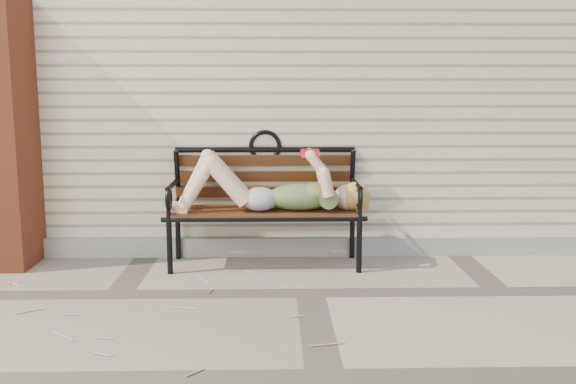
{
  "coord_description": "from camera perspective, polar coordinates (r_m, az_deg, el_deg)",
  "views": [
    {
      "loc": [
        -0.24,
        -4.04,
        1.32
      ],
      "look_at": [
        -0.14,
        0.44,
        0.6
      ],
      "focal_mm": 40.0,
      "sensor_mm": 36.0,
      "label": 1
    }
  ],
  "objects": [
    {
      "name": "reading_woman",
      "position": [
        4.74,
        -1.93,
        0.37
      ],
      "size": [
        1.47,
        0.33,
        0.46
      ],
      "color": "#0A3847",
      "rests_on": "ground"
    },
    {
      "name": "garden_bench",
      "position": [
        4.87,
        -2.06,
        0.19
      ],
      "size": [
        1.55,
        0.62,
        1.01
      ],
      "color": "black",
      "rests_on": "ground"
    },
    {
      "name": "house_wall",
      "position": [
        7.04,
        0.62,
        10.58
      ],
      "size": [
        8.0,
        4.0,
        3.0
      ],
      "primitive_type": "cube",
      "color": "beige",
      "rests_on": "ground"
    },
    {
      "name": "straw_scatter",
      "position": [
        4.0,
        -9.37,
        -10.16
      ],
      "size": [
        2.59,
        1.26,
        0.01
      ],
      "color": "tan",
      "rests_on": "ground"
    },
    {
      "name": "ground",
      "position": [
        4.25,
        1.98,
        -8.96
      ],
      "size": [
        80.0,
        80.0,
        0.0
      ],
      "primitive_type": "plane",
      "color": "gray",
      "rests_on": "ground"
    },
    {
      "name": "foundation_strip",
      "position": [
        5.16,
        1.37,
        -4.83
      ],
      "size": [
        8.0,
        0.1,
        0.15
      ],
      "primitive_type": "cube",
      "color": "#9E988F",
      "rests_on": "ground"
    }
  ]
}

